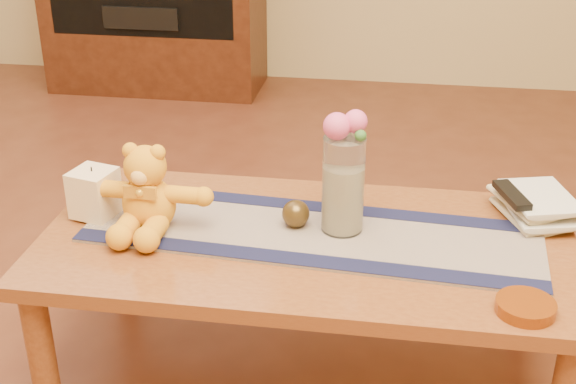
% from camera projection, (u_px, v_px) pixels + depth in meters
% --- Properties ---
extents(floor, '(5.50, 5.50, 0.00)m').
position_uv_depth(floor, '(305.00, 373.00, 2.22)').
color(floor, '#572919').
rests_on(floor, ground).
extents(coffee_table_top, '(1.40, 0.70, 0.04)m').
position_uv_depth(coffee_table_top, '(307.00, 244.00, 2.03)').
color(coffee_table_top, brown).
rests_on(coffee_table_top, floor).
extents(table_leg_fl, '(0.07, 0.07, 0.41)m').
position_uv_depth(table_leg_fl, '(42.00, 358.00, 1.96)').
color(table_leg_fl, brown).
rests_on(table_leg_fl, floor).
extents(table_leg_bl, '(0.07, 0.07, 0.41)m').
position_uv_depth(table_leg_bl, '(121.00, 245.00, 2.48)').
color(table_leg_bl, brown).
rests_on(table_leg_bl, floor).
extents(table_leg_br, '(0.07, 0.07, 0.41)m').
position_uv_depth(table_leg_br, '(531.00, 278.00, 2.30)').
color(table_leg_br, brown).
rests_on(table_leg_br, floor).
extents(persian_runner, '(1.22, 0.43, 0.01)m').
position_uv_depth(persian_runner, '(311.00, 233.00, 2.04)').
color(persian_runner, '#1C1B4D').
rests_on(persian_runner, coffee_table_top).
extents(runner_border_near, '(1.20, 0.14, 0.00)m').
position_uv_depth(runner_border_near, '(300.00, 259.00, 1.91)').
color(runner_border_near, '#111435').
rests_on(runner_border_near, persian_runner).
extents(runner_border_far, '(1.20, 0.14, 0.00)m').
position_uv_depth(runner_border_far, '(321.00, 207.00, 2.16)').
color(runner_border_far, '#111435').
rests_on(runner_border_far, persian_runner).
extents(teddy_bear, '(0.34, 0.28, 0.22)m').
position_uv_depth(teddy_bear, '(148.00, 187.00, 2.02)').
color(teddy_bear, orange).
rests_on(teddy_bear, persian_runner).
extents(pillar_candle, '(0.13, 0.13, 0.13)m').
position_uv_depth(pillar_candle, '(94.00, 193.00, 2.10)').
color(pillar_candle, beige).
rests_on(pillar_candle, persian_runner).
extents(candle_wick, '(0.00, 0.00, 0.01)m').
position_uv_depth(candle_wick, '(91.00, 169.00, 2.07)').
color(candle_wick, black).
rests_on(candle_wick, pillar_candle).
extents(glass_vase, '(0.11, 0.11, 0.26)m').
position_uv_depth(glass_vase, '(343.00, 185.00, 1.99)').
color(glass_vase, silver).
rests_on(glass_vase, persian_runner).
extents(potpourri_fill, '(0.09, 0.09, 0.18)m').
position_uv_depth(potpourri_fill, '(343.00, 198.00, 2.01)').
color(potpourri_fill, beige).
rests_on(potpourri_fill, glass_vase).
extents(rose_left, '(0.07, 0.07, 0.07)m').
position_uv_depth(rose_left, '(337.00, 126.00, 1.91)').
color(rose_left, '#D64B8A').
rests_on(rose_left, glass_vase).
extents(rose_right, '(0.06, 0.06, 0.06)m').
position_uv_depth(rose_right, '(356.00, 121.00, 1.92)').
color(rose_right, '#D64B8A').
rests_on(rose_right, glass_vase).
extents(blue_flower_back, '(0.04, 0.04, 0.04)m').
position_uv_depth(blue_flower_back, '(350.00, 123.00, 1.95)').
color(blue_flower_back, '#4E5AA9').
rests_on(blue_flower_back, glass_vase).
extents(blue_flower_side, '(0.04, 0.04, 0.04)m').
position_uv_depth(blue_flower_side, '(334.00, 127.00, 1.95)').
color(blue_flower_side, '#4E5AA9').
rests_on(blue_flower_side, glass_vase).
extents(leaf_sprig, '(0.03, 0.03, 0.03)m').
position_uv_depth(leaf_sprig, '(360.00, 135.00, 1.90)').
color(leaf_sprig, '#33662D').
rests_on(leaf_sprig, glass_vase).
extents(bronze_ball, '(0.09, 0.09, 0.07)m').
position_uv_depth(bronze_ball, '(296.00, 214.00, 2.05)').
color(bronze_ball, '#473417').
rests_on(bronze_ball, persian_runner).
extents(book_bottom, '(0.23, 0.27, 0.02)m').
position_uv_depth(book_bottom, '(507.00, 218.00, 2.10)').
color(book_bottom, beige).
rests_on(book_bottom, coffee_table_top).
extents(book_lower, '(0.21, 0.26, 0.02)m').
position_uv_depth(book_lower, '(510.00, 212.00, 2.09)').
color(book_lower, beige).
rests_on(book_lower, book_bottom).
extents(book_upper, '(0.24, 0.27, 0.02)m').
position_uv_depth(book_upper, '(506.00, 205.00, 2.09)').
color(book_upper, beige).
rests_on(book_upper, book_lower).
extents(book_top, '(0.22, 0.26, 0.02)m').
position_uv_depth(book_top, '(511.00, 199.00, 2.07)').
color(book_top, beige).
rests_on(book_top, book_upper).
extents(tv_remote, '(0.09, 0.17, 0.02)m').
position_uv_depth(tv_remote, '(512.00, 195.00, 2.06)').
color(tv_remote, black).
rests_on(tv_remote, book_top).
extents(amber_dish, '(0.15, 0.15, 0.03)m').
position_uv_depth(amber_dish, '(526.00, 307.00, 1.71)').
color(amber_dish, '#BF5914').
rests_on(amber_dish, coffee_table_top).
extents(stereo_lower, '(0.42, 0.28, 0.12)m').
position_uv_depth(stereo_lower, '(148.00, 13.00, 4.27)').
color(stereo_lower, black).
rests_on(stereo_lower, media_cabinet).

